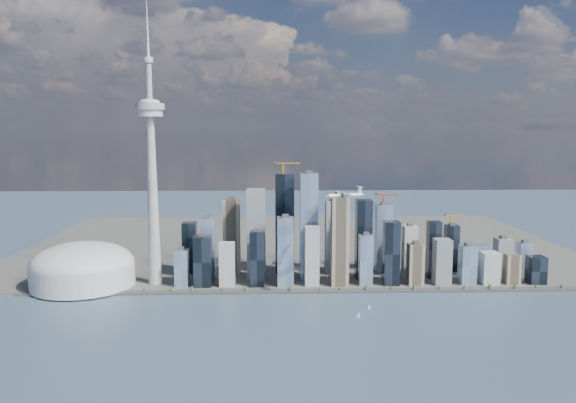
{
  "coord_description": "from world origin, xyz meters",
  "views": [
    {
      "loc": [
        -65.38,
        -795.78,
        315.38
      ],
      "look_at": [
        -33.94,
        260.0,
        175.21
      ],
      "focal_mm": 35.0,
      "sensor_mm": 36.0,
      "label": 1
    }
  ],
  "objects_px": {
    "airplane": "(345,195)",
    "sailboat_west": "(358,315)",
    "needle_tower": "(152,168)",
    "dome_stadium": "(83,267)",
    "sailboat_east": "(369,307)"
  },
  "relations": [
    {
      "from": "airplane",
      "to": "sailboat_west",
      "type": "height_order",
      "value": "airplane"
    },
    {
      "from": "sailboat_west",
      "to": "sailboat_east",
      "type": "bearing_deg",
      "value": 54.2
    },
    {
      "from": "dome_stadium",
      "to": "sailboat_east",
      "type": "relative_size",
      "value": 22.71
    },
    {
      "from": "needle_tower",
      "to": "sailboat_west",
      "type": "distance_m",
      "value": 490.05
    },
    {
      "from": "sailboat_east",
      "to": "airplane",
      "type": "bearing_deg",
      "value": 114.69
    },
    {
      "from": "needle_tower",
      "to": "airplane",
      "type": "distance_m",
      "value": 387.38
    },
    {
      "from": "needle_tower",
      "to": "sailboat_west",
      "type": "xyz_separation_m",
      "value": [
        379.02,
        -205.9,
        -232.58
      ]
    },
    {
      "from": "sailboat_west",
      "to": "sailboat_east",
      "type": "height_order",
      "value": "sailboat_west"
    },
    {
      "from": "dome_stadium",
      "to": "sailboat_west",
      "type": "distance_m",
      "value": 555.94
    },
    {
      "from": "airplane",
      "to": "sailboat_east",
      "type": "xyz_separation_m",
      "value": [
        39.4,
        -39.86,
        -193.79
      ]
    },
    {
      "from": "sailboat_east",
      "to": "needle_tower",
      "type": "bearing_deg",
      "value": 137.97
    },
    {
      "from": "sailboat_east",
      "to": "dome_stadium",
      "type": "bearing_deg",
      "value": 144.25
    },
    {
      "from": "dome_stadium",
      "to": "sailboat_east",
      "type": "height_order",
      "value": "dome_stadium"
    },
    {
      "from": "airplane",
      "to": "sailboat_west",
      "type": "xyz_separation_m",
      "value": [
        14.11,
        -81.95,
        -193.35
      ]
    },
    {
      "from": "needle_tower",
      "to": "dome_stadium",
      "type": "distance_m",
      "value": 241.4
    }
  ]
}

